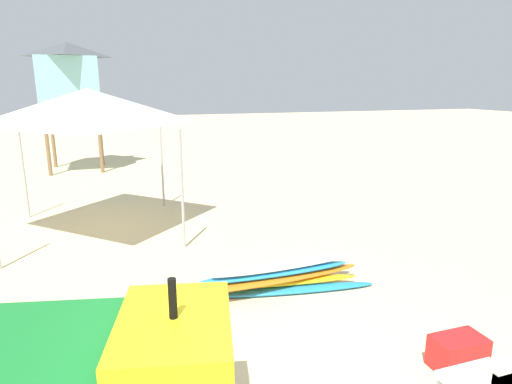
# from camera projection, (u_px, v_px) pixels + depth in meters

# --- Properties ---
(utility_cart) EXTENTS (2.75, 1.78, 1.50)m
(utility_cart) POSITION_uv_depth(u_px,v_px,m) (62.00, 376.00, 3.10)
(utility_cart) COLOR #197A2D
(utility_cart) RESTS_ON ground
(surfboard_pile) EXTENTS (2.64, 0.73, 0.40)m
(surfboard_pile) POSITION_uv_depth(u_px,v_px,m) (282.00, 277.00, 6.06)
(surfboard_pile) COLOR #268CCC
(surfboard_pile) RESTS_ON ground
(popup_canopy) EXTENTS (2.95, 2.95, 2.75)m
(popup_canopy) POSITION_uv_depth(u_px,v_px,m) (88.00, 107.00, 8.05)
(popup_canopy) COLOR #B2B2B7
(popup_canopy) RESTS_ON ground
(lifeguard_tower) EXTENTS (1.98, 1.98, 4.13)m
(lifeguard_tower) POSITION_uv_depth(u_px,v_px,m) (70.00, 78.00, 14.10)
(lifeguard_tower) COLOR olive
(lifeguard_tower) RESTS_ON ground
(cooler_box) EXTENTS (0.53, 0.32, 0.34)m
(cooler_box) POSITION_uv_depth(u_px,v_px,m) (458.00, 352.00, 4.42)
(cooler_box) COLOR red
(cooler_box) RESTS_ON ground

